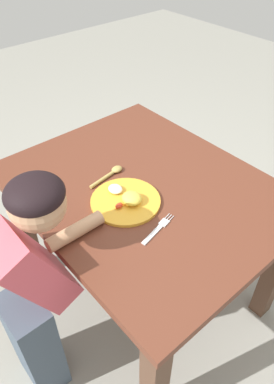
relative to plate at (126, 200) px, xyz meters
name	(u,v)px	position (x,y,z in m)	size (l,w,h in m)	color
ground_plane	(143,288)	(-0.03, 0.12, -0.75)	(8.00, 8.00, 0.00)	gray
dining_table	(144,209)	(-0.03, 0.12, -0.14)	(1.14, 0.92, 0.73)	brown
plate	(126,200)	(0.00, 0.00, 0.00)	(0.28, 0.28, 0.06)	gold
fork	(157,229)	(0.19, -0.01, -0.01)	(0.06, 0.18, 0.01)	silver
spoon	(111,173)	(-0.18, 0.06, 0.00)	(0.05, 0.19, 0.02)	#AB944C
person	(35,292)	(0.02, -0.45, -0.17)	(0.21, 0.44, 1.05)	#404E5D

